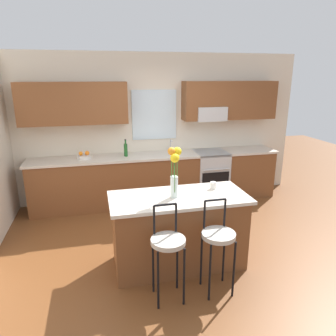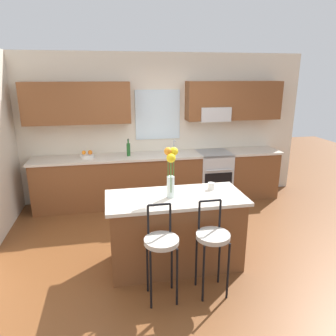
{
  "view_description": "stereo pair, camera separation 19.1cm",
  "coord_description": "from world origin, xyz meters",
  "views": [
    {
      "loc": [
        -1.1,
        -3.71,
        2.31
      ],
      "look_at": [
        -0.08,
        0.55,
        1.0
      ],
      "focal_mm": 33.41,
      "sensor_mm": 36.0,
      "label": 1
    },
    {
      "loc": [
        -0.91,
        -3.75,
        2.31
      ],
      "look_at": [
        -0.08,
        0.55,
        1.0
      ],
      "focal_mm": 33.41,
      "sensor_mm": 36.0,
      "label": 2
    }
  ],
  "objects": [
    {
      "name": "ground_plane",
      "position": [
        0.0,
        0.0,
        0.0
      ],
      "size": [
        14.0,
        14.0,
        0.0
      ],
      "primitive_type": "plane",
      "color": "brown"
    },
    {
      "name": "back_wall_assembly",
      "position": [
        0.02,
        1.98,
        1.51
      ],
      "size": [
        5.6,
        0.5,
        2.7
      ],
      "color": "beige",
      "rests_on": "ground"
    },
    {
      "name": "counter_run",
      "position": [
        0.0,
        1.7,
        0.47
      ],
      "size": [
        4.56,
        0.64,
        0.92
      ],
      "color": "brown",
      "rests_on": "ground"
    },
    {
      "name": "sink_faucet",
      "position": [
        0.28,
        1.84,
        1.06
      ],
      "size": [
        0.02,
        0.13,
        0.23
      ],
      "color": "#B7BABC",
      "rests_on": "counter_run"
    },
    {
      "name": "oven_range",
      "position": [
        1.02,
        1.68,
        0.46
      ],
      "size": [
        0.6,
        0.64,
        0.92
      ],
      "color": "#B7BABC",
      "rests_on": "ground"
    },
    {
      "name": "kitchen_island",
      "position": [
        -0.16,
        -0.36,
        0.46
      ],
      "size": [
        1.66,
        0.76,
        0.92
      ],
      "color": "brown",
      "rests_on": "ground"
    },
    {
      "name": "bar_stool_near",
      "position": [
        -0.44,
        -0.95,
        0.64
      ],
      "size": [
        0.36,
        0.36,
        1.04
      ],
      "color": "black",
      "rests_on": "ground"
    },
    {
      "name": "bar_stool_middle",
      "position": [
        0.11,
        -0.95,
        0.64
      ],
      "size": [
        0.36,
        0.36,
        1.04
      ],
      "color": "black",
      "rests_on": "ground"
    },
    {
      "name": "flower_vase",
      "position": [
        -0.23,
        -0.38,
        1.3
      ],
      "size": [
        0.16,
        0.16,
        0.61
      ],
      "color": "silver",
      "rests_on": "kitchen_island"
    },
    {
      "name": "mug_ceramic",
      "position": [
        0.32,
        -0.22,
        0.97
      ],
      "size": [
        0.08,
        0.08,
        0.09
      ],
      "primitive_type": "cylinder",
      "color": "silver",
      "rests_on": "kitchen_island"
    },
    {
      "name": "fruit_bowl_oranges",
      "position": [
        -1.3,
        1.7,
        0.96
      ],
      "size": [
        0.24,
        0.24,
        0.13
      ],
      "color": "silver",
      "rests_on": "counter_run"
    },
    {
      "name": "bottle_olive_oil",
      "position": [
        -0.58,
        1.7,
        1.04
      ],
      "size": [
        0.06,
        0.06,
        0.31
      ],
      "color": "#1E5923",
      "rests_on": "counter_run"
    }
  ]
}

